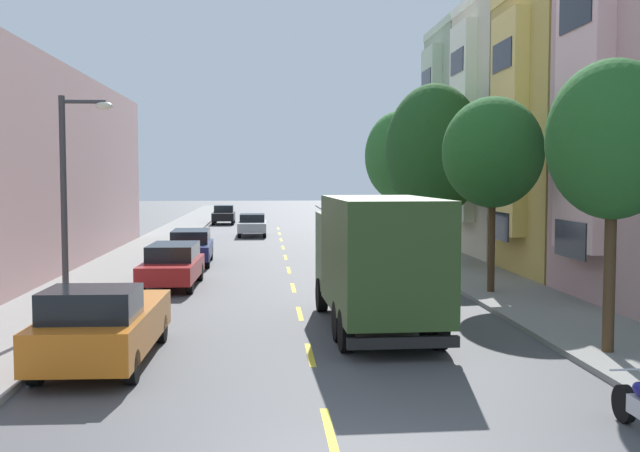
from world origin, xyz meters
name	(u,v)px	position (x,y,z in m)	size (l,w,h in m)	color
ground_plane	(284,251)	(0.00, 30.00, 0.00)	(160.00, 160.00, 0.00)	#4C4C4F
sidewalk_left	(139,255)	(-7.10, 28.00, 0.07)	(3.20, 120.00, 0.14)	gray
sidewalk_right	(427,253)	(7.10, 28.00, 0.07)	(3.20, 120.00, 0.14)	gray
lane_centerline_dashes	(287,263)	(0.00, 24.50, 0.00)	(0.14, 47.20, 0.01)	yellow
townhouse_fourth_cream	(589,133)	(14.65, 26.41, 5.99)	(12.72, 6.71, 12.38)	beige
townhouse_fifth_sage	(542,139)	(14.89, 33.32, 6.00)	(13.20, 6.71, 12.40)	#99AD8E
street_tree_nearest	(613,140)	(6.40, 6.25, 4.68)	(2.81, 2.81, 6.27)	#47331E
street_tree_second	(493,153)	(6.40, 14.79, 4.67)	(3.28, 3.28, 6.35)	#47331E
street_tree_third	(434,151)	(6.40, 23.34, 5.00)	(4.25, 4.25, 7.79)	#47331E
street_tree_farthest	(400,156)	(6.40, 31.88, 4.99)	(3.82, 3.82, 7.33)	#47331E
street_lamp	(70,190)	(-5.93, 10.35, 3.57)	(1.35, 0.28, 5.82)	#38383D
delivery_box_truck	(376,256)	(1.81, 9.44, 1.92)	(2.61, 7.31, 3.40)	#2D471E
parked_hatchback_champagne	(344,222)	(4.38, 42.10, 0.76)	(1.85, 4.05, 1.50)	tan
parked_wagon_red	(172,264)	(-4.25, 17.60, 0.80)	(1.91, 4.73, 1.50)	#AD1E1E
parked_pickup_orange	(103,325)	(-4.36, 6.52, 0.83)	(2.10, 5.34, 1.73)	orange
parked_wagon_navy	(191,246)	(-4.28, 24.58, 0.80)	(1.95, 4.75, 1.50)	navy
parked_hatchback_black	(224,215)	(-4.31, 52.60, 0.76)	(1.76, 4.01, 1.50)	black
moving_silver_sedan	(252,224)	(-1.80, 40.18, 0.75)	(1.80, 4.50, 1.43)	#B2B5BA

